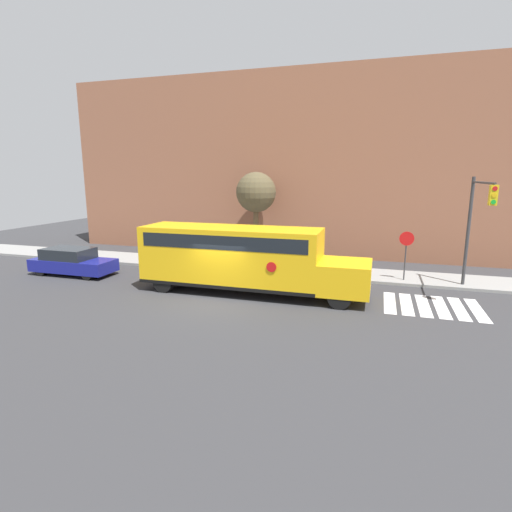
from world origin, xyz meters
name	(u,v)px	position (x,y,z in m)	size (l,w,h in m)	color
ground_plane	(217,300)	(0.00, 0.00, 0.00)	(60.00, 60.00, 0.00)	#333335
sidewalk_strip	(258,268)	(0.00, 6.50, 0.07)	(44.00, 3.00, 0.15)	gray
building_backdrop	(284,166)	(0.00, 13.00, 6.25)	(32.00, 4.00, 12.49)	#935B42
crosswalk_stripes	(432,306)	(9.24, 2.00, 0.00)	(4.00, 3.20, 0.01)	white
school_bus	(241,256)	(0.62, 1.54, 1.79)	(10.83, 2.57, 3.15)	yellow
parked_car	(72,262)	(-9.75, 2.03, 0.75)	(4.77, 1.84, 1.52)	navy
stop_sign	(406,249)	(8.25, 5.73, 1.82)	(0.73, 0.10, 2.73)	#38383A
traffic_light	(476,217)	(11.06, 4.37, 3.70)	(0.28, 4.09, 5.51)	#38383A
tree_near_sidewalk	(256,193)	(-1.04, 9.34, 4.40)	(2.64, 2.64, 5.79)	brown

